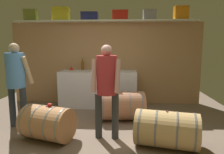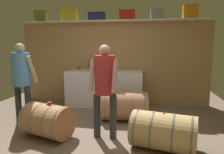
% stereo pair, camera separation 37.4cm
% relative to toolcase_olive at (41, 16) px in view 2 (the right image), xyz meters
% --- Properties ---
extents(ground_plane, '(6.29, 7.94, 0.02)m').
position_rel_toolcase_olive_xyz_m(ground_plane, '(1.95, -1.63, -2.37)').
color(ground_plane, '#746152').
extents(back_wall_panel, '(5.09, 0.10, 2.18)m').
position_rel_toolcase_olive_xyz_m(back_wall_panel, '(1.95, 0.15, -1.27)').
color(back_wall_panel, tan).
rests_on(back_wall_panel, ground).
extents(high_shelf_board, '(4.68, 0.40, 0.03)m').
position_rel_toolcase_olive_xyz_m(high_shelf_board, '(1.95, 0.00, -0.16)').
color(high_shelf_board, silver).
rests_on(high_shelf_board, back_wall_panel).
extents(toolcase_olive, '(0.34, 0.22, 0.30)m').
position_rel_toolcase_olive_xyz_m(toolcase_olive, '(0.00, 0.00, 0.00)').
color(toolcase_olive, olive).
rests_on(toolcase_olive, high_shelf_board).
extents(toolcase_yellow, '(0.42, 0.25, 0.34)m').
position_rel_toolcase_olive_xyz_m(toolcase_yellow, '(0.81, 0.00, 0.02)').
color(toolcase_yellow, yellow).
rests_on(toolcase_yellow, high_shelf_board).
extents(toolcase_navy, '(0.44, 0.31, 0.21)m').
position_rel_toolcase_olive_xyz_m(toolcase_navy, '(1.56, 0.00, -0.04)').
color(toolcase_navy, navy).
rests_on(toolcase_navy, high_shelf_board).
extents(toolcase_red, '(0.40, 0.23, 0.25)m').
position_rel_toolcase_olive_xyz_m(toolcase_red, '(2.35, 0.00, -0.02)').
color(toolcase_red, red).
rests_on(toolcase_red, high_shelf_board).
extents(toolcase_grey, '(0.33, 0.22, 0.26)m').
position_rel_toolcase_olive_xyz_m(toolcase_grey, '(3.10, 0.00, -0.02)').
color(toolcase_grey, gray).
rests_on(toolcase_grey, high_shelf_board).
extents(toolcase_orange, '(0.35, 0.24, 0.33)m').
position_rel_toolcase_olive_xyz_m(toolcase_orange, '(3.88, 0.00, 0.02)').
color(toolcase_orange, orange).
rests_on(toolcase_orange, high_shelf_board).
extents(work_cabinet, '(1.95, 0.65, 0.92)m').
position_rel_toolcase_olive_xyz_m(work_cabinet, '(1.80, -0.23, -1.90)').
color(work_cabinet, silver).
rests_on(work_cabinet, ground).
extents(wine_bottle_amber, '(0.07, 0.07, 0.32)m').
position_rel_toolcase_olive_xyz_m(wine_bottle_amber, '(1.36, -0.02, -1.30)').
color(wine_bottle_amber, brown).
rests_on(wine_bottle_amber, work_cabinet).
extents(wine_glass, '(0.07, 0.07, 0.13)m').
position_rel_toolcase_olive_xyz_m(wine_glass, '(1.74, -0.24, -1.35)').
color(wine_glass, white).
rests_on(wine_glass, work_cabinet).
extents(red_funnel, '(0.11, 0.11, 0.10)m').
position_rel_toolcase_olive_xyz_m(red_funnel, '(1.05, -0.03, -1.39)').
color(red_funnel, red).
rests_on(red_funnel, work_cabinet).
extents(wine_barrel_near, '(0.94, 0.78, 0.58)m').
position_rel_toolcase_olive_xyz_m(wine_barrel_near, '(1.21, -2.25, -2.07)').
color(wine_barrel_near, '#B1794B').
rests_on(wine_barrel_near, ground).
extents(wine_barrel_far, '(1.01, 0.70, 0.62)m').
position_rel_toolcase_olive_xyz_m(wine_barrel_far, '(2.43, -1.22, -2.06)').
color(wine_barrel_far, '#AB7455').
rests_on(wine_barrel_far, ground).
extents(wine_barrel_flank, '(1.05, 0.76, 0.58)m').
position_rel_toolcase_olive_xyz_m(wine_barrel_flank, '(3.14, -2.40, -2.08)').
color(wine_barrel_flank, tan).
rests_on(wine_barrel_flank, ground).
extents(tasting_cup, '(0.07, 0.07, 0.04)m').
position_rel_toolcase_olive_xyz_m(tasting_cup, '(1.26, -2.25, -1.76)').
color(tasting_cup, red).
rests_on(tasting_cup, wine_barrel_near).
extents(winemaker_pouring, '(0.53, 0.46, 1.61)m').
position_rel_toolcase_olive_xyz_m(winemaker_pouring, '(0.44, -1.75, -1.37)').
color(winemaker_pouring, '#293038').
rests_on(winemaker_pouring, ground).
extents(visitor_tasting, '(0.48, 0.39, 1.58)m').
position_rel_toolcase_olive_xyz_m(visitor_tasting, '(2.19, -2.14, -1.39)').
color(visitor_tasting, '#313537').
rests_on(visitor_tasting, ground).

